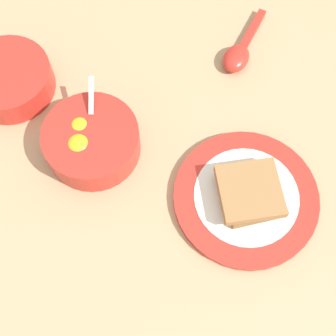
{
  "coord_description": "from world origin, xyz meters",
  "views": [
    {
      "loc": [
        -0.33,
        -0.12,
        0.63
      ],
      "look_at": [
        -0.06,
        -0.13,
        0.02
      ],
      "focal_mm": 50.0,
      "sensor_mm": 36.0,
      "label": 1
    }
  ],
  "objects_px": {
    "toast_plate": "(246,198)",
    "toast_sandwich": "(251,192)",
    "egg_bowl": "(92,141)",
    "soup_spoon": "(239,53)",
    "congee_bowl": "(8,79)"
  },
  "relations": [
    {
      "from": "toast_plate",
      "to": "toast_sandwich",
      "type": "height_order",
      "value": "toast_sandwich"
    },
    {
      "from": "egg_bowl",
      "to": "soup_spoon",
      "type": "bearing_deg",
      "value": -54.43
    },
    {
      "from": "toast_sandwich",
      "to": "congee_bowl",
      "type": "distance_m",
      "value": 0.41
    },
    {
      "from": "congee_bowl",
      "to": "toast_plate",
      "type": "bearing_deg",
      "value": -118.68
    },
    {
      "from": "egg_bowl",
      "to": "toast_plate",
      "type": "relative_size",
      "value": 0.73
    },
    {
      "from": "egg_bowl",
      "to": "toast_sandwich",
      "type": "distance_m",
      "value": 0.24
    },
    {
      "from": "toast_plate",
      "to": "toast_sandwich",
      "type": "xyz_separation_m",
      "value": [
        -0.0,
        -0.0,
        0.02
      ]
    },
    {
      "from": "egg_bowl",
      "to": "congee_bowl",
      "type": "relative_size",
      "value": 1.1
    },
    {
      "from": "egg_bowl",
      "to": "toast_sandwich",
      "type": "bearing_deg",
      "value": -110.58
    },
    {
      "from": "egg_bowl",
      "to": "soup_spoon",
      "type": "distance_m",
      "value": 0.28
    },
    {
      "from": "toast_plate",
      "to": "congee_bowl",
      "type": "relative_size",
      "value": 1.51
    },
    {
      "from": "toast_sandwich",
      "to": "soup_spoon",
      "type": "height_order",
      "value": "toast_sandwich"
    },
    {
      "from": "toast_sandwich",
      "to": "congee_bowl",
      "type": "relative_size",
      "value": 0.72
    },
    {
      "from": "toast_plate",
      "to": "toast_sandwich",
      "type": "distance_m",
      "value": 0.02
    },
    {
      "from": "toast_plate",
      "to": "congee_bowl",
      "type": "distance_m",
      "value": 0.41
    }
  ]
}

